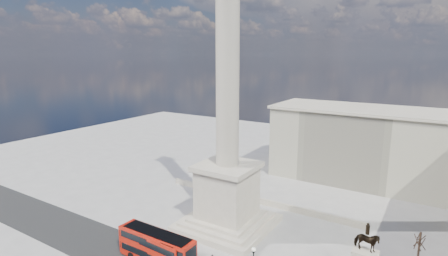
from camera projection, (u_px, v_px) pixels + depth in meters
ground at (210, 239)px, 54.17m from camera, size 180.00×180.00×0.00m
nelsons_column at (227, 151)px, 55.66m from camera, size 14.00×14.00×49.85m
balustrade_wall at (257, 200)px, 67.33m from camera, size 40.00×0.60×1.10m
building_northeast at (391, 148)px, 75.26m from camera, size 51.00×17.00×16.60m
red_bus_a at (153, 247)px, 47.56m from camera, size 10.97×3.03×4.41m
red_bus_b at (158, 248)px, 47.19m from camera, size 11.58×2.81×4.69m
bare_tree_far at (420, 240)px, 44.08m from camera, size 1.58×1.58×6.47m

